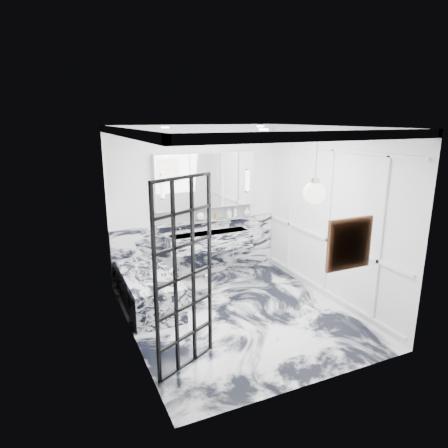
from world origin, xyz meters
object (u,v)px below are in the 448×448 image
crittall_door (184,277)px  mirror_cabinet (205,180)px  trough_sink (209,241)px  bathtub (148,289)px

crittall_door → mirror_cabinet: bearing=36.7°
trough_sink → mirror_cabinet: (-0.00, 0.17, 1.09)m
crittall_door → mirror_cabinet: mirror_cabinet is taller
crittall_door → trough_sink: crittall_door is taller
trough_sink → bathtub: 1.55m
trough_sink → bathtub: bearing=-153.5°
mirror_cabinet → crittall_door: bearing=-116.7°
crittall_door → bathtub: 1.95m
crittall_door → trough_sink: size_ratio=1.44×
crittall_door → mirror_cabinet: 2.96m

